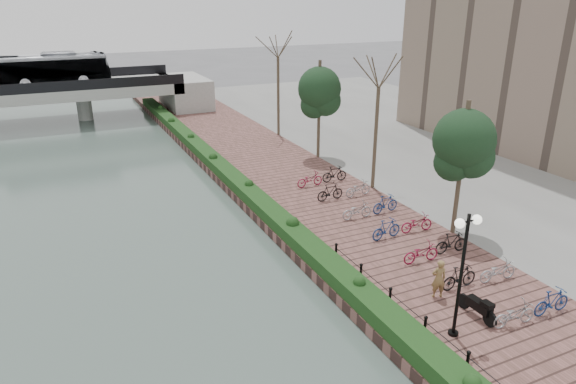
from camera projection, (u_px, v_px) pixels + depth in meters
promenade at (302, 193)px, 30.88m from camera, size 8.00×75.00×0.50m
inland_pavement at (499, 159)px, 37.20m from camera, size 24.00×75.00×0.50m
hedge at (235, 180)px, 31.46m from camera, size 1.10×56.00×0.60m
chain_fence at (445, 344)px, 16.52m from camera, size 0.10×14.10×0.70m
lamppost at (465, 249)px, 16.39m from camera, size 1.02×0.32×4.48m
motorcycle at (477, 305)px, 18.35m from camera, size 0.53×1.56×0.97m
pedestrian at (439, 279)px, 19.48m from camera, size 0.66×0.53×1.57m
bicycle_parking at (400, 225)px, 24.80m from camera, size 2.40×17.32×1.00m
street_trees at (411, 150)px, 27.16m from camera, size 3.20×37.12×6.80m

